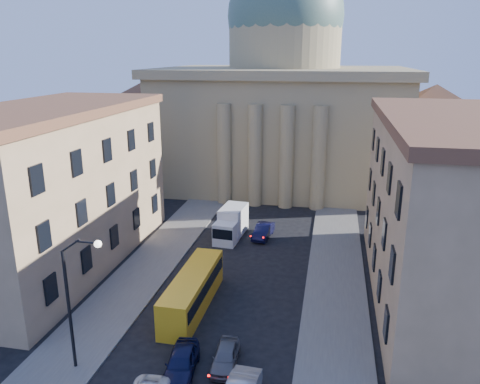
# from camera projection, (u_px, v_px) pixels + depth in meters

# --- Properties ---
(sidewalk_left) EXTENTS (5.00, 60.00, 0.15)m
(sidewalk_left) POSITION_uv_depth(u_px,v_px,m) (128.00, 290.00, 38.99)
(sidewalk_left) COLOR #55534E
(sidewalk_left) RESTS_ON ground
(sidewalk_right) EXTENTS (5.00, 60.00, 0.15)m
(sidewalk_right) POSITION_uv_depth(u_px,v_px,m) (335.00, 311.00, 35.78)
(sidewalk_right) COLOR #55534E
(sidewalk_right) RESTS_ON ground
(church) EXTENTS (68.02, 28.76, 36.60)m
(church) POSITION_uv_depth(u_px,v_px,m) (283.00, 103.00, 69.24)
(church) COLOR #94835B
(church) RESTS_ON ground
(building_left) EXTENTS (11.60, 26.60, 14.70)m
(building_left) POSITION_uv_depth(u_px,v_px,m) (53.00, 187.00, 42.25)
(building_left) COLOR tan
(building_left) RESTS_ON ground
(building_right) EXTENTS (11.60, 26.60, 14.70)m
(building_right) POSITION_uv_depth(u_px,v_px,m) (454.00, 210.00, 35.85)
(building_right) COLOR tan
(building_right) RESTS_ON ground
(street_lamp) EXTENTS (2.62, 0.44, 8.83)m
(street_lamp) POSITION_uv_depth(u_px,v_px,m) (75.00, 293.00, 27.81)
(street_lamp) COLOR black
(street_lamp) RESTS_ON ground
(car_left_near) EXTENTS (2.30, 4.66, 1.53)m
(car_left_near) POSITION_uv_depth(u_px,v_px,m) (181.00, 362.00, 28.71)
(car_left_near) COLOR black
(car_left_near) RESTS_ON ground
(car_right_far) EXTENTS (1.76, 3.93, 1.31)m
(car_right_far) POSITION_uv_depth(u_px,v_px,m) (226.00, 356.00, 29.45)
(car_right_far) COLOR #55565B
(car_right_far) RESTS_ON ground
(car_right_distant) EXTENTS (2.00, 4.57, 1.46)m
(car_right_distant) POSITION_uv_depth(u_px,v_px,m) (263.00, 231.00, 50.06)
(car_right_distant) COLOR black
(car_right_distant) RESTS_ON ground
(city_bus) EXTENTS (2.43, 9.98, 2.81)m
(city_bus) POSITION_uv_depth(u_px,v_px,m) (193.00, 290.00, 36.01)
(city_bus) COLOR gold
(city_bus) RESTS_ON ground
(box_truck) EXTENTS (2.77, 5.99, 3.19)m
(box_truck) POSITION_uv_depth(u_px,v_px,m) (231.00, 224.00, 49.83)
(box_truck) COLOR silver
(box_truck) RESTS_ON ground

